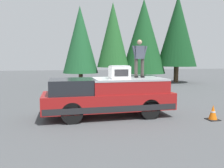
{
  "coord_description": "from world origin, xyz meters",
  "views": [
    {
      "loc": [
        -9.91,
        1.82,
        2.44
      ],
      "look_at": [
        0.03,
        -0.5,
        1.35
      ],
      "focal_mm": 36.11,
      "sensor_mm": 36.0,
      "label": 1
    }
  ],
  "objects_px": {
    "compressor_unit": "(119,72)",
    "traffic_cone": "(213,113)",
    "pickup_truck": "(108,96)",
    "parked_car_silver": "(142,83)",
    "person_on_truck_bed": "(139,58)"
  },
  "relations": [
    {
      "from": "person_on_truck_bed",
      "to": "traffic_cone",
      "type": "bearing_deg",
      "value": -124.85
    },
    {
      "from": "compressor_unit",
      "to": "person_on_truck_bed",
      "type": "xyz_separation_m",
      "value": [
        0.31,
        -1.01,
        0.62
      ]
    },
    {
      "from": "traffic_cone",
      "to": "compressor_unit",
      "type": "bearing_deg",
      "value": 67.6
    },
    {
      "from": "parked_car_silver",
      "to": "pickup_truck",
      "type": "bearing_deg",
      "value": 150.07
    },
    {
      "from": "compressor_unit",
      "to": "pickup_truck",
      "type": "bearing_deg",
      "value": 73.63
    },
    {
      "from": "parked_car_silver",
      "to": "compressor_unit",
      "type": "bearing_deg",
      "value": 153.13
    },
    {
      "from": "compressor_unit",
      "to": "parked_car_silver",
      "type": "xyz_separation_m",
      "value": [
        8.02,
        -4.07,
        -1.35
      ]
    },
    {
      "from": "parked_car_silver",
      "to": "person_on_truck_bed",
      "type": "bearing_deg",
      "value": 158.36
    },
    {
      "from": "pickup_truck",
      "to": "parked_car_silver",
      "type": "xyz_separation_m",
      "value": [
        7.89,
        -4.54,
        -0.29
      ]
    },
    {
      "from": "pickup_truck",
      "to": "person_on_truck_bed",
      "type": "distance_m",
      "value": 2.24
    },
    {
      "from": "compressor_unit",
      "to": "traffic_cone",
      "type": "height_order",
      "value": "compressor_unit"
    },
    {
      "from": "pickup_truck",
      "to": "parked_car_silver",
      "type": "relative_size",
      "value": 1.35
    },
    {
      "from": "compressor_unit",
      "to": "parked_car_silver",
      "type": "relative_size",
      "value": 0.2
    },
    {
      "from": "pickup_truck",
      "to": "compressor_unit",
      "type": "height_order",
      "value": "compressor_unit"
    },
    {
      "from": "person_on_truck_bed",
      "to": "traffic_cone",
      "type": "xyz_separation_m",
      "value": [
        -1.78,
        -2.56,
        -2.26
      ]
    }
  ]
}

